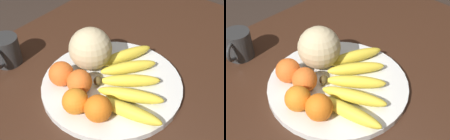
% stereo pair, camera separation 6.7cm
% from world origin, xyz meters
% --- Properties ---
extents(kitchen_table, '(1.27, 1.05, 0.76)m').
position_xyz_m(kitchen_table, '(0.00, 0.00, 0.66)').
color(kitchen_table, '#3D2316').
rests_on(kitchen_table, ground_plane).
extents(fruit_bowl, '(0.42, 0.42, 0.02)m').
position_xyz_m(fruit_bowl, '(-0.06, 0.04, 0.77)').
color(fruit_bowl, white).
rests_on(fruit_bowl, kitchen_table).
extents(melon, '(0.13, 0.13, 0.13)m').
position_xyz_m(melon, '(-0.04, 0.14, 0.85)').
color(melon, beige).
rests_on(melon, fruit_bowl).
extents(banana_bunch, '(0.32, 0.30, 0.04)m').
position_xyz_m(banana_bunch, '(-0.04, -0.01, 0.80)').
color(banana_bunch, '#473819').
rests_on(banana_bunch, fruit_bowl).
extents(orange_front_left, '(0.07, 0.07, 0.07)m').
position_xyz_m(orange_front_left, '(-0.14, 0.09, 0.82)').
color(orange_front_left, orange).
rests_on(orange_front_left, fruit_bowl).
extents(orange_front_right, '(0.07, 0.07, 0.07)m').
position_xyz_m(orange_front_right, '(-0.19, -0.02, 0.82)').
color(orange_front_right, orange).
rests_on(orange_front_right, fruit_bowl).
extents(orange_mid_center, '(0.07, 0.07, 0.07)m').
position_xyz_m(orange_mid_center, '(-0.15, 0.15, 0.82)').
color(orange_mid_center, orange).
rests_on(orange_mid_center, fruit_bowl).
extents(orange_back_left, '(0.07, 0.07, 0.07)m').
position_xyz_m(orange_back_left, '(-0.20, 0.05, 0.82)').
color(orange_back_left, orange).
rests_on(orange_back_left, fruit_bowl).
extents(ceramic_mug, '(0.11, 0.09, 0.10)m').
position_xyz_m(ceramic_mug, '(-0.18, 0.38, 0.81)').
color(ceramic_mug, '#2D2D2D').
rests_on(ceramic_mug, kitchen_table).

